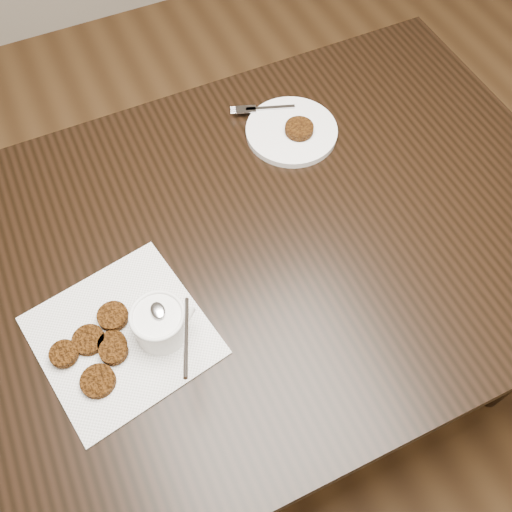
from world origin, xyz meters
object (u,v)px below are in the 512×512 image
Objects in this scene: sauce_ramekin at (157,315)px; plate_with_patty at (292,129)px; table at (248,324)px; napkin at (122,335)px.

plate_with_patty is at bearing 37.80° from sauce_ramekin.
plate_with_patty is (0.43, 0.33, -0.06)m from sauce_ramekin.
napkin is at bearing -163.53° from table.
table is 0.48m from napkin.
table is at bearing 16.47° from napkin.
sauce_ramekin reaches higher than napkin.
table is 0.50m from plate_with_patty.
plate_with_patty is at bearing 31.92° from napkin.
sauce_ramekin is 0.54m from plate_with_patty.
sauce_ramekin is (0.07, -0.02, 0.07)m from napkin.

